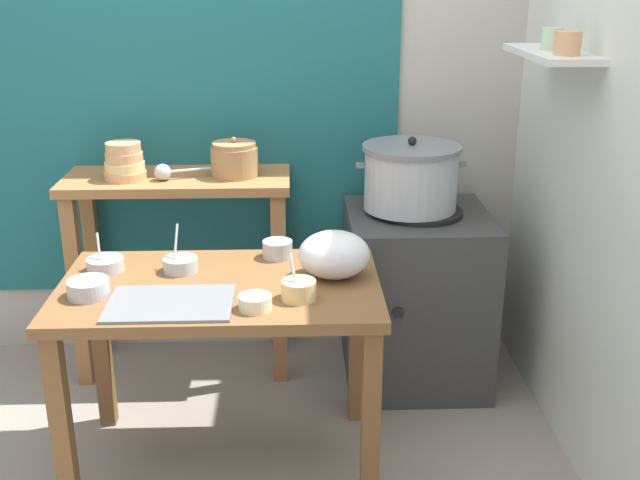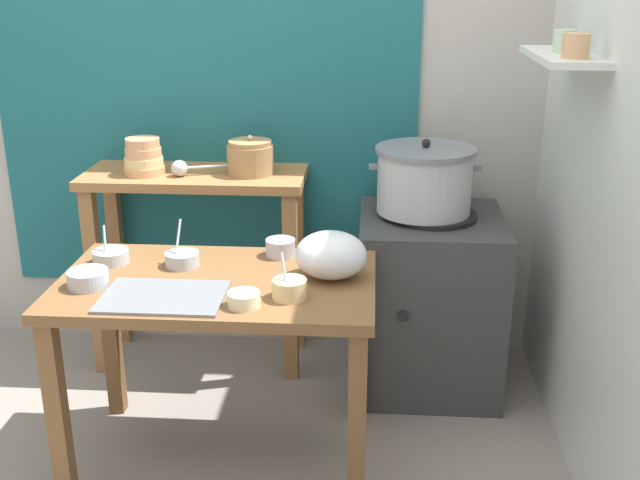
{
  "view_description": "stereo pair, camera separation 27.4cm",
  "coord_description": "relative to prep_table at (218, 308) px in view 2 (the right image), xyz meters",
  "views": [
    {
      "loc": [
        0.33,
        -2.36,
        1.75
      ],
      "look_at": [
        0.42,
        0.23,
        0.82
      ],
      "focal_mm": 43.11,
      "sensor_mm": 36.0,
      "label": 1
    },
    {
      "loc": [
        0.6,
        -2.35,
        1.75
      ],
      "look_at": [
        0.42,
        0.23,
        0.82
      ],
      "focal_mm": 43.11,
      "sensor_mm": 36.0,
      "label": 2
    }
  ],
  "objects": [
    {
      "name": "prep_bowl_4",
      "position": [
        0.13,
        -0.21,
        0.14
      ],
      "size": [
        0.11,
        0.11,
        0.05
      ],
      "color": "beige",
      "rests_on": "prep_table"
    },
    {
      "name": "prep_bowl_0",
      "position": [
        0.2,
        0.24,
        0.15
      ],
      "size": [
        0.11,
        0.11,
        0.06
      ],
      "color": "#B7BABF",
      "rests_on": "prep_table"
    },
    {
      "name": "prep_table",
      "position": [
        0.0,
        0.0,
        0.0
      ],
      "size": [
        1.1,
        0.66,
        0.72
      ],
      "color": "brown",
      "rests_on": "ground"
    },
    {
      "name": "steamer_pot",
      "position": [
        0.75,
        0.64,
        0.31
      ],
      "size": [
        0.46,
        0.41,
        0.31
      ],
      "color": "#B7BABF",
      "rests_on": "stove_block"
    },
    {
      "name": "clay_pot",
      "position": [
        0.01,
        0.75,
        0.36
      ],
      "size": [
        0.2,
        0.2,
        0.17
      ],
      "color": "#A37A4C",
      "rests_on": "back_shelf_table"
    },
    {
      "name": "bowl_stack_enamel",
      "position": [
        -0.45,
        0.72,
        0.36
      ],
      "size": [
        0.18,
        0.18,
        0.16
      ],
      "color": "tan",
      "rests_on": "back_shelf_table"
    },
    {
      "name": "ground_plane",
      "position": [
        -0.07,
        -0.08,
        -0.61
      ],
      "size": [
        9.0,
        9.0,
        0.0
      ],
      "primitive_type": "plane",
      "color": "gray"
    },
    {
      "name": "back_shelf_table",
      "position": [
        -0.24,
        0.75,
        0.07
      ],
      "size": [
        0.96,
        0.4,
        0.9
      ],
      "color": "#9E6B3D",
      "rests_on": "ground"
    },
    {
      "name": "prep_bowl_3",
      "position": [
        -0.42,
        -0.09,
        0.14
      ],
      "size": [
        0.14,
        0.14,
        0.06
      ],
      "color": "#B7BABF",
      "rests_on": "prep_table"
    },
    {
      "name": "wall_back",
      "position": [
        0.01,
        1.02,
        0.69
      ],
      "size": [
        4.4,
        0.12,
        2.6
      ],
      "color": "#B2ADA3",
      "rests_on": "ground"
    },
    {
      "name": "ladle",
      "position": [
        -0.28,
        0.69,
        0.33
      ],
      "size": [
        0.26,
        0.11,
        0.07
      ],
      "color": "#B7BABF",
      "rests_on": "back_shelf_table"
    },
    {
      "name": "prep_bowl_2",
      "position": [
        -0.42,
        0.13,
        0.14
      ],
      "size": [
        0.13,
        0.13,
        0.14
      ],
      "color": "#B7BABF",
      "rests_on": "prep_table"
    },
    {
      "name": "wall_right",
      "position": [
        1.33,
        0.13,
        0.69
      ],
      "size": [
        0.3,
        3.2,
        2.6
      ],
      "color": "silver",
      "rests_on": "ground"
    },
    {
      "name": "serving_tray",
      "position": [
        -0.14,
        -0.17,
        0.12
      ],
      "size": [
        0.4,
        0.28,
        0.01
      ],
      "primitive_type": "cube",
      "color": "slate",
      "rests_on": "prep_table"
    },
    {
      "name": "plastic_bag",
      "position": [
        0.4,
        0.04,
        0.19
      ],
      "size": [
        0.25,
        0.22,
        0.17
      ],
      "primitive_type": "ellipsoid",
      "color": "white",
      "rests_on": "prep_table"
    },
    {
      "name": "prep_bowl_5",
      "position": [
        -0.15,
        0.12,
        0.14
      ],
      "size": [
        0.12,
        0.12,
        0.17
      ],
      "color": "#B7BABF",
      "rests_on": "prep_table"
    },
    {
      "name": "stove_block",
      "position": [
        0.79,
        0.62,
        -0.23
      ],
      "size": [
        0.6,
        0.61,
        0.78
      ],
      "color": "#383838",
      "rests_on": "ground"
    },
    {
      "name": "prep_bowl_1",
      "position": [
        0.27,
        -0.14,
        0.15
      ],
      "size": [
        0.11,
        0.11,
        0.15
      ],
      "color": "#E5C684",
      "rests_on": "prep_table"
    }
  ]
}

